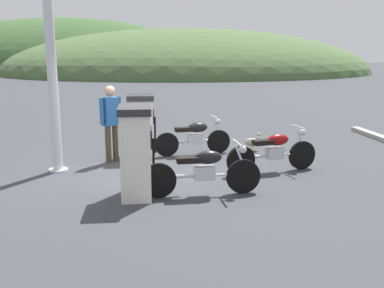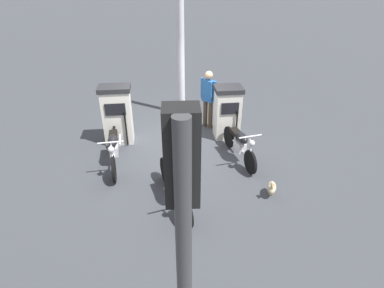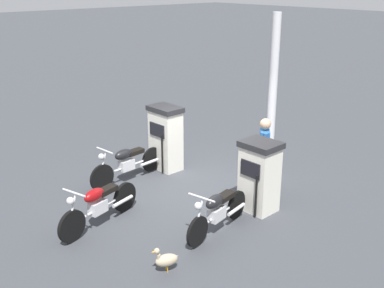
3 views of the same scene
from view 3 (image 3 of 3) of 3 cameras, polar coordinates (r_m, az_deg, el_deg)
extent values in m
plane|color=#383A3F|center=(10.65, 0.49, -5.73)|extent=(120.00, 120.00, 0.00)
cube|color=silver|center=(11.64, -3.19, 0.44)|extent=(0.52, 0.76, 1.49)
cube|color=black|center=(11.38, -4.26, 1.70)|extent=(0.04, 0.53, 0.32)
cube|color=#262628|center=(11.41, -3.27, 4.26)|extent=(0.57, 0.83, 0.12)
cylinder|color=black|center=(11.38, -3.61, -1.23)|extent=(0.04, 0.04, 0.97)
cube|color=silver|center=(9.66, 8.13, -4.23)|extent=(0.57, 0.69, 1.37)
cube|color=black|center=(9.33, 7.06, -3.05)|extent=(0.04, 0.47, 0.32)
cube|color=#262628|center=(9.39, 8.35, -0.08)|extent=(0.63, 0.76, 0.12)
cylinder|color=black|center=(9.40, 7.75, -6.30)|extent=(0.04, 0.04, 0.89)
cylinder|color=black|center=(10.75, -10.83, -4.03)|extent=(0.63, 0.11, 0.62)
cylinder|color=black|center=(11.63, -4.83, -1.89)|extent=(0.63, 0.11, 0.62)
cube|color=silver|center=(11.10, -7.93, -2.52)|extent=(0.38, 0.23, 0.24)
cylinder|color=silver|center=(11.15, -7.72, -2.69)|extent=(1.14, 0.15, 0.05)
ellipsoid|color=black|center=(10.96, -8.28, -1.26)|extent=(0.50, 0.26, 0.24)
cube|color=black|center=(11.17, -6.92, -0.95)|extent=(0.46, 0.24, 0.10)
cylinder|color=silver|center=(10.65, -10.76, -2.49)|extent=(0.26, 0.06, 0.57)
cylinder|color=silver|center=(10.58, -10.52, -0.77)|extent=(0.09, 0.56, 0.04)
sphere|color=silver|center=(10.57, -10.91, -1.52)|extent=(0.15, 0.15, 0.14)
cylinder|color=silver|center=(11.41, -5.17, -2.21)|extent=(0.55, 0.12, 0.07)
cylinder|color=black|center=(8.49, 0.66, -10.55)|extent=(0.58, 0.17, 0.58)
cylinder|color=black|center=(9.45, 5.39, -7.33)|extent=(0.58, 0.17, 0.58)
cube|color=silver|center=(8.87, 2.99, -8.42)|extent=(0.39, 0.27, 0.24)
cylinder|color=silver|center=(8.93, 3.17, -8.58)|extent=(0.97, 0.24, 0.05)
ellipsoid|color=black|center=(8.69, 2.76, -6.96)|extent=(0.51, 0.31, 0.24)
cube|color=black|center=(8.96, 3.99, -6.35)|extent=(0.47, 0.28, 0.10)
cylinder|color=silver|center=(8.37, 0.83, -8.66)|extent=(0.26, 0.09, 0.57)
cylinder|color=silver|center=(8.28, 1.17, -6.50)|extent=(0.14, 0.56, 0.04)
sphere|color=silver|center=(8.26, 0.76, -7.49)|extent=(0.16, 0.16, 0.14)
cylinder|color=silver|center=(9.23, 5.37, -7.87)|extent=(0.55, 0.17, 0.07)
cylinder|color=black|center=(8.88, -14.33, -9.62)|extent=(0.61, 0.22, 0.62)
cylinder|color=black|center=(9.77, -8.13, -6.37)|extent=(0.61, 0.22, 0.62)
cube|color=silver|center=(9.23, -11.32, -7.49)|extent=(0.40, 0.28, 0.24)
cylinder|color=silver|center=(9.29, -11.09, -7.65)|extent=(1.06, 0.32, 0.05)
ellipsoid|color=maroon|center=(9.07, -11.75, -6.07)|extent=(0.52, 0.33, 0.24)
cube|color=black|center=(9.30, -10.26, -5.51)|extent=(0.48, 0.30, 0.10)
cylinder|color=silver|center=(8.77, -14.30, -7.81)|extent=(0.26, 0.10, 0.57)
cylinder|color=silver|center=(8.68, -14.09, -5.73)|extent=(0.18, 0.55, 0.04)
sphere|color=silver|center=(8.67, -14.50, -6.68)|extent=(0.17, 0.17, 0.14)
cylinder|color=silver|center=(9.56, -8.38, -6.86)|extent=(0.55, 0.21, 0.07)
cylinder|color=#473828|center=(10.58, 8.52, -3.63)|extent=(0.18, 0.18, 0.84)
cylinder|color=#473828|center=(10.40, 8.56, -4.06)|extent=(0.18, 0.18, 0.84)
cube|color=#265999|center=(10.22, 8.75, -0.05)|extent=(0.40, 0.39, 0.63)
cylinder|color=#265999|center=(10.44, 8.70, 0.55)|extent=(0.13, 0.13, 0.60)
cylinder|color=#265999|center=(9.99, 8.81, -0.34)|extent=(0.13, 0.13, 0.60)
sphere|color=tan|center=(10.08, 8.88, 2.42)|extent=(0.33, 0.33, 0.23)
ellipsoid|color=tan|center=(7.88, -3.09, -13.85)|extent=(0.42, 0.31, 0.21)
cylinder|color=tan|center=(7.82, -4.05, -13.64)|extent=(0.08, 0.08, 0.15)
sphere|color=tan|center=(7.73, -4.28, -12.77)|extent=(0.12, 0.12, 0.09)
cone|color=orange|center=(7.72, -4.73, -12.89)|extent=(0.07, 0.06, 0.04)
cone|color=tan|center=(7.91, -1.90, -13.42)|extent=(0.09, 0.09, 0.07)
cylinder|color=orange|center=(7.94, -2.98, -14.93)|extent=(0.02, 0.02, 0.10)
cylinder|color=orange|center=(8.00, -3.16, -14.65)|extent=(0.02, 0.02, 0.10)
cylinder|color=silver|center=(11.24, 9.71, 5.70)|extent=(0.20, 0.20, 3.82)
cylinder|color=silver|center=(11.83, 9.19, -3.23)|extent=(0.40, 0.40, 0.04)
camera|label=1|loc=(17.65, -20.53, 12.04)|focal=42.68mm
camera|label=2|loc=(7.44, -51.17, 10.33)|focal=29.42mm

